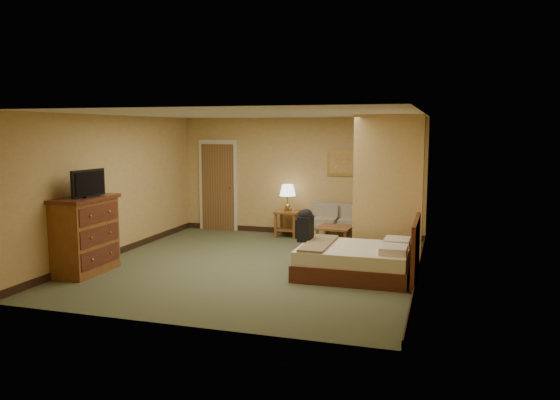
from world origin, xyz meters
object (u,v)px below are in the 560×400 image
at_px(coffee_table, 335,232).
at_px(loveseat, 338,229).
at_px(bed, 359,260).
at_px(dresser, 85,235).

bearing_deg(coffee_table, loveseat, 95.47).
distance_m(loveseat, bed, 2.86).
height_order(loveseat, coffee_table, loveseat).
xyz_separation_m(loveseat, dresser, (-3.45, -3.83, 0.39)).
distance_m(loveseat, dresser, 5.17).
height_order(loveseat, dresser, dresser).
relative_size(dresser, bed, 0.67).
distance_m(loveseat, coffee_table, 0.73).
relative_size(coffee_table, bed, 0.38).
bearing_deg(coffee_table, dresser, -138.58).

